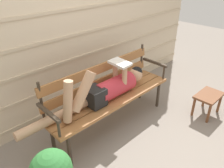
% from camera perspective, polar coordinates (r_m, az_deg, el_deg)
% --- Properties ---
extents(ground_plane, '(12.00, 12.00, 0.00)m').
position_cam_1_polar(ground_plane, '(2.95, 2.68, -11.99)').
color(ground_plane, gray).
extents(house_siding, '(5.09, 0.08, 2.54)m').
position_cam_1_polar(house_siding, '(2.95, -9.48, 15.69)').
color(house_siding, beige).
rests_on(house_siding, ground).
extents(park_bench, '(1.81, 0.45, 0.88)m').
position_cam_1_polar(park_bench, '(2.81, -0.96, -1.88)').
color(park_bench, '#9E6638').
rests_on(park_bench, ground).
extents(reclining_person, '(1.75, 0.26, 0.52)m').
position_cam_1_polar(reclining_person, '(2.65, -1.59, -1.34)').
color(reclining_person, '#B72D38').
extents(footstool, '(0.42, 0.28, 0.32)m').
position_cam_1_polar(footstool, '(3.38, 23.58, -3.42)').
color(footstool, brown).
rests_on(footstool, ground).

